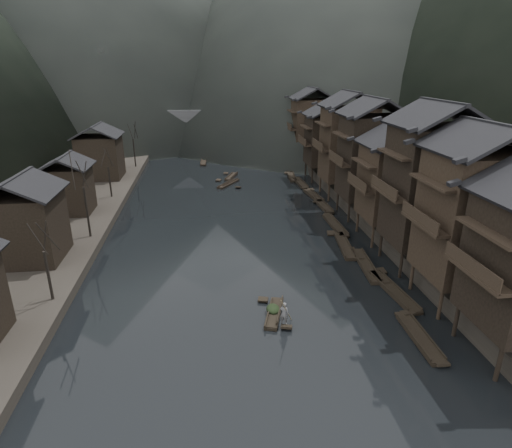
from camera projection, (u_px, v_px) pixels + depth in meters
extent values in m
plane|color=black|center=(253.00, 307.00, 35.06)|extent=(300.00, 300.00, 0.00)
cube|color=#2D2823|center=(423.00, 171.00, 75.84)|extent=(40.00, 200.00, 1.80)
cube|color=#2D2823|center=(7.00, 185.00, 68.10)|extent=(40.00, 200.00, 1.20)
cylinder|color=black|center=(499.00, 363.00, 26.53)|extent=(0.30, 0.30, 2.90)
cylinder|color=black|center=(456.00, 320.00, 30.99)|extent=(0.30, 0.30, 2.90)
cylinder|color=black|center=(491.00, 318.00, 31.30)|extent=(0.30, 0.30, 2.90)
cube|color=black|center=(477.00, 273.00, 26.86)|extent=(1.20, 5.70, 0.25)
cylinder|color=black|center=(440.00, 304.00, 33.03)|extent=(0.30, 0.30, 2.90)
cylinder|color=black|center=(412.00, 276.00, 37.49)|extent=(0.30, 0.30, 2.90)
cylinder|color=black|center=(474.00, 302.00, 33.34)|extent=(0.30, 0.30, 2.90)
cylinder|color=black|center=(441.00, 274.00, 37.80)|extent=(0.30, 0.30, 2.90)
cube|color=black|center=(474.00, 216.00, 33.39)|extent=(7.00, 6.00, 10.02)
cube|color=black|center=(425.00, 224.00, 33.12)|extent=(1.20, 5.70, 0.25)
cylinder|color=black|center=(401.00, 265.00, 39.54)|extent=(0.30, 0.30, 2.90)
cylinder|color=black|center=(381.00, 244.00, 44.00)|extent=(0.30, 0.30, 2.90)
cylinder|color=black|center=(429.00, 263.00, 39.85)|extent=(0.30, 0.30, 2.90)
cylinder|color=black|center=(406.00, 243.00, 44.31)|extent=(0.30, 0.30, 2.90)
cube|color=black|center=(430.00, 186.00, 39.73)|extent=(7.00, 6.00, 10.97)
cube|color=black|center=(388.00, 193.00, 39.47)|extent=(1.20, 5.70, 0.25)
cylinder|color=black|center=(373.00, 236.00, 46.04)|extent=(0.30, 0.30, 2.90)
cylinder|color=black|center=(358.00, 221.00, 50.50)|extent=(0.30, 0.30, 2.90)
cylinder|color=black|center=(397.00, 235.00, 46.35)|extent=(0.30, 0.30, 2.90)
cylinder|color=black|center=(380.00, 220.00, 50.81)|extent=(0.30, 0.30, 2.90)
cube|color=black|center=(396.00, 182.00, 46.76)|extent=(7.00, 6.00, 7.99)
cube|color=black|center=(361.00, 187.00, 46.45)|extent=(1.20, 5.70, 0.25)
cylinder|color=black|center=(349.00, 212.00, 53.48)|extent=(0.30, 0.30, 2.90)
cylinder|color=black|center=(337.00, 201.00, 57.94)|extent=(0.30, 0.30, 2.90)
cylinder|color=black|center=(370.00, 212.00, 53.79)|extent=(0.30, 0.30, 2.90)
cylinder|color=black|center=(357.00, 200.00, 58.25)|extent=(0.30, 0.30, 2.90)
cube|color=black|center=(370.00, 157.00, 53.80)|extent=(7.00, 6.00, 10.21)
cube|color=black|center=(339.00, 162.00, 53.53)|extent=(1.20, 5.70, 0.25)
cylinder|color=black|center=(329.00, 192.00, 61.84)|extent=(0.30, 0.30, 2.90)
cylinder|color=black|center=(320.00, 184.00, 66.30)|extent=(0.30, 0.30, 2.90)
cylinder|color=black|center=(347.00, 192.00, 62.15)|extent=(0.30, 0.30, 2.90)
cylinder|color=black|center=(337.00, 183.00, 66.61)|extent=(0.30, 0.30, 2.90)
cube|color=black|center=(348.00, 144.00, 62.13)|extent=(7.00, 6.00, 10.42)
cube|color=black|center=(321.00, 148.00, 61.86)|extent=(1.20, 5.70, 0.25)
cylinder|color=black|center=(312.00, 175.00, 71.14)|extent=(0.30, 0.30, 2.90)
cylinder|color=black|center=(306.00, 169.00, 75.60)|extent=(0.30, 0.30, 2.90)
cylinder|color=black|center=(328.00, 175.00, 71.44)|extent=(0.30, 0.30, 2.90)
cylinder|color=black|center=(321.00, 168.00, 75.90)|extent=(0.30, 0.30, 2.90)
cube|color=black|center=(328.00, 140.00, 71.83)|extent=(7.00, 6.00, 8.11)
cube|color=black|center=(305.00, 143.00, 71.52)|extent=(1.20, 5.70, 0.25)
cylinder|color=black|center=(297.00, 160.00, 82.29)|extent=(0.30, 0.30, 2.90)
cylinder|color=black|center=(292.00, 155.00, 86.75)|extent=(0.30, 0.30, 2.90)
cylinder|color=black|center=(311.00, 160.00, 82.60)|extent=(0.30, 0.30, 2.90)
cylinder|color=black|center=(305.00, 155.00, 87.06)|extent=(0.30, 0.30, 2.90)
cube|color=black|center=(311.00, 126.00, 82.68)|extent=(7.00, 6.00, 9.83)
cube|color=black|center=(291.00, 128.00, 82.40)|extent=(1.20, 5.70, 0.25)
cube|color=black|center=(26.00, 225.00, 40.49)|extent=(6.00, 6.00, 6.50)
cube|color=black|center=(69.00, 188.00, 53.62)|extent=(5.00, 5.00, 5.80)
cube|color=black|center=(100.00, 156.00, 70.17)|extent=(6.50, 6.50, 6.80)
cylinder|color=black|center=(36.00, 274.00, 33.56)|extent=(0.24, 0.24, 4.18)
cylinder|color=black|center=(80.00, 210.00, 45.89)|extent=(0.24, 0.24, 5.59)
cylinder|color=black|center=(109.00, 180.00, 60.22)|extent=(0.24, 0.24, 4.32)
cylinder|color=black|center=(130.00, 152.00, 77.84)|extent=(0.24, 0.24, 5.04)
cube|color=black|center=(420.00, 338.00, 30.88)|extent=(1.23, 5.97, 0.30)
cube|color=black|center=(420.00, 336.00, 30.82)|extent=(1.28, 5.85, 0.10)
cube|color=black|center=(402.00, 315.00, 33.48)|extent=(0.95, 0.76, 0.32)
cube|color=black|center=(441.00, 362.00, 28.19)|extent=(0.95, 0.76, 0.32)
cube|color=black|center=(393.00, 291.00, 37.31)|extent=(1.84, 7.67, 0.30)
cube|color=black|center=(393.00, 289.00, 37.25)|extent=(1.88, 7.52, 0.10)
cube|color=black|center=(381.00, 271.00, 40.67)|extent=(1.02, 1.02, 0.37)
cube|color=black|center=(408.00, 312.00, 33.85)|extent=(1.02, 1.02, 0.37)
cube|color=black|center=(366.00, 265.00, 42.02)|extent=(1.78, 7.62, 0.30)
cube|color=black|center=(366.00, 264.00, 41.96)|extent=(1.82, 7.48, 0.10)
cube|color=black|center=(351.00, 249.00, 45.29)|extent=(1.01, 1.00, 0.36)
cube|color=black|center=(384.00, 281.00, 38.65)|extent=(1.01, 1.00, 0.36)
cube|color=black|center=(344.00, 245.00, 46.64)|extent=(2.01, 7.43, 0.30)
cube|color=black|center=(344.00, 244.00, 46.58)|extent=(2.04, 7.29, 0.10)
cube|color=black|center=(331.00, 233.00, 49.79)|extent=(1.04, 1.01, 0.36)
cube|color=black|center=(359.00, 258.00, 43.39)|extent=(1.04, 1.01, 0.36)
cube|color=black|center=(335.00, 226.00, 52.35)|extent=(1.20, 7.41, 0.30)
cube|color=black|center=(335.00, 224.00, 52.29)|extent=(1.26, 7.27, 0.10)
cube|color=black|center=(328.00, 215.00, 55.61)|extent=(0.95, 0.92, 0.36)
cube|color=black|center=(344.00, 235.00, 49.00)|extent=(0.95, 0.92, 0.36)
cube|color=black|center=(324.00, 206.00, 59.41)|extent=(1.33, 5.91, 0.30)
cube|color=black|center=(324.00, 205.00, 59.35)|extent=(1.38, 5.80, 0.10)
cube|color=black|center=(319.00, 199.00, 61.99)|extent=(0.96, 0.76, 0.32)
cube|color=black|center=(328.00, 212.00, 56.73)|extent=(0.96, 0.76, 0.32)
cube|color=black|center=(313.00, 196.00, 64.12)|extent=(1.82, 6.57, 0.30)
cube|color=black|center=(313.00, 195.00, 64.05)|extent=(1.86, 6.44, 0.10)
cube|color=black|center=(311.00, 189.00, 66.98)|extent=(1.02, 0.90, 0.34)
cube|color=black|center=(316.00, 201.00, 61.16)|extent=(1.02, 0.90, 0.34)
cube|color=black|center=(300.00, 183.00, 70.87)|extent=(1.38, 6.49, 0.30)
cube|color=black|center=(300.00, 182.00, 70.81)|extent=(1.43, 6.37, 0.10)
cube|color=black|center=(297.00, 178.00, 73.71)|extent=(0.97, 0.84, 0.34)
cube|color=black|center=(304.00, 187.00, 67.93)|extent=(0.97, 0.84, 0.34)
cube|color=black|center=(292.00, 177.00, 74.73)|extent=(1.63, 6.02, 0.30)
cube|color=black|center=(292.00, 176.00, 74.67)|extent=(1.68, 5.91, 0.10)
cube|color=black|center=(287.00, 172.00, 77.29)|extent=(1.00, 0.82, 0.32)
cube|color=black|center=(296.00, 180.00, 72.07)|extent=(1.00, 0.82, 0.32)
cube|color=black|center=(288.00, 168.00, 81.08)|extent=(1.53, 6.49, 0.30)
cube|color=black|center=(288.00, 167.00, 81.02)|extent=(1.58, 6.36, 0.10)
cube|color=black|center=(284.00, 164.00, 83.87)|extent=(0.99, 0.85, 0.34)
cube|color=black|center=(292.00, 171.00, 78.19)|extent=(0.99, 0.85, 0.34)
cube|color=black|center=(228.00, 184.00, 70.51)|extent=(3.92, 5.49, 0.30)
cube|color=black|center=(228.00, 183.00, 70.44)|extent=(3.90, 5.41, 0.10)
cube|color=black|center=(219.00, 180.00, 72.50)|extent=(1.10, 1.06, 0.32)
cube|color=black|center=(238.00, 187.00, 68.41)|extent=(1.10, 1.06, 0.32)
cube|color=black|center=(231.00, 177.00, 75.02)|extent=(2.64, 5.18, 0.30)
cube|color=black|center=(231.00, 176.00, 74.96)|extent=(2.65, 5.10, 0.10)
cube|color=black|center=(226.00, 173.00, 77.04)|extent=(1.01, 0.88, 0.30)
cube|color=black|center=(237.00, 179.00, 72.90)|extent=(1.01, 0.88, 0.30)
cube|color=black|center=(203.00, 162.00, 85.80)|extent=(1.27, 5.46, 0.30)
cube|color=black|center=(203.00, 162.00, 85.73)|extent=(1.31, 5.36, 0.10)
cube|color=black|center=(203.00, 159.00, 88.15)|extent=(0.88, 0.71, 0.31)
cube|color=black|center=(204.00, 165.00, 83.35)|extent=(0.88, 0.71, 0.31)
cube|color=#4C4C4F|center=(218.00, 117.00, 99.44)|extent=(40.00, 6.00, 1.60)
cube|color=#4C4C4F|center=(218.00, 112.00, 96.47)|extent=(40.00, 0.50, 1.00)
cube|color=#4C4C4F|center=(217.00, 110.00, 101.49)|extent=(40.00, 0.50, 1.00)
cube|color=#4C4C4F|center=(158.00, 135.00, 99.27)|extent=(3.20, 6.00, 6.40)
cube|color=#4C4C4F|center=(199.00, 134.00, 100.34)|extent=(3.20, 6.00, 6.40)
cube|color=#4C4C4F|center=(238.00, 134.00, 101.35)|extent=(3.20, 6.00, 6.40)
cube|color=#4C4C4F|center=(277.00, 133.00, 102.41)|extent=(3.20, 6.00, 6.40)
cube|color=black|center=(274.00, 313.00, 33.98)|extent=(2.21, 4.59, 0.30)
cube|color=black|center=(274.00, 311.00, 33.91)|extent=(2.23, 4.52, 0.10)
cube|color=black|center=(263.00, 299.00, 35.78)|extent=(0.96, 0.78, 0.29)
cube|color=black|center=(287.00, 326.00, 32.07)|extent=(0.96, 0.78, 0.29)
ellipsoid|color=black|center=(273.00, 305.00, 33.96)|extent=(1.08, 1.41, 0.65)
imported|color=slate|center=(284.00, 311.00, 32.08)|extent=(0.81, 0.71, 1.86)
cylinder|color=#8C7A51|center=(288.00, 281.00, 31.23)|extent=(1.36, 1.92, 3.10)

